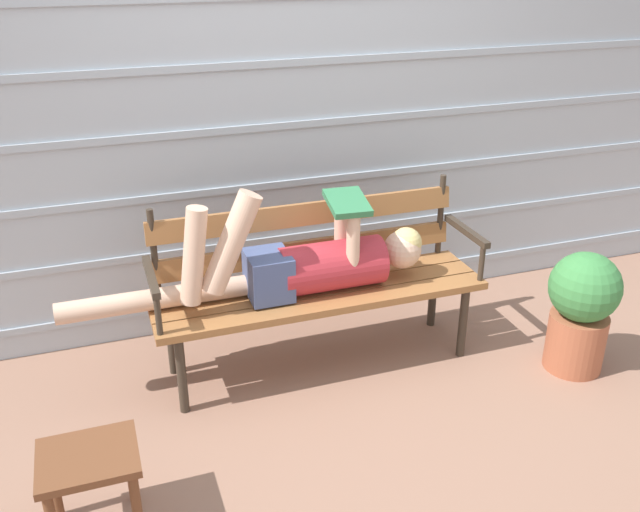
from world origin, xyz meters
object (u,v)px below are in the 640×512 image
object	(u,v)px
park_bench	(316,275)
potted_plant	(581,308)
reclining_person	(300,263)
footstool	(90,472)

from	to	relation	value
park_bench	potted_plant	xyz separation A→B (m)	(1.20, -0.51, -0.13)
reclining_person	potted_plant	size ratio (longest dim) A/B	2.79
reclining_person	potted_plant	distance (m)	1.39
footstool	reclining_person	bearing A→B (deg)	36.86
park_bench	potted_plant	size ratio (longest dim) A/B	2.61
reclining_person	potted_plant	world-z (taller)	reclining_person
potted_plant	park_bench	bearing A→B (deg)	156.93
reclining_person	footstool	bearing A→B (deg)	-143.14
footstool	potted_plant	size ratio (longest dim) A/B	0.56
reclining_person	footstool	distance (m)	1.32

